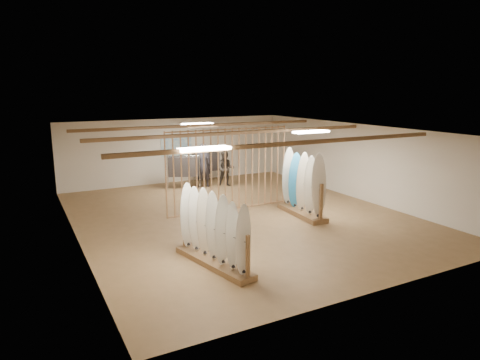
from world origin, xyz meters
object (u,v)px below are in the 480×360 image
shopper_b (226,166)px  rack_right (302,194)px  shopper_a (203,163)px  clothing_rack_b (206,162)px  rack_left (213,240)px  clothing_rack_a (184,167)px

shopper_b → rack_right: bearing=-56.7°
shopper_a → clothing_rack_b: bearing=-108.4°
shopper_a → shopper_b: size_ratio=1.23×
rack_left → rack_right: 4.86m
rack_right → clothing_rack_a: bearing=114.6°
shopper_a → rack_left: bearing=79.8°
shopper_a → rack_right: bearing=114.5°
shopper_b → shopper_a: bearing=-167.3°
rack_right → clothing_rack_a: rack_right is taller
rack_left → shopper_b: size_ratio=1.53×
rack_left → shopper_a: (3.00, 7.65, 0.43)m
rack_right → shopper_a: bearing=107.1°
clothing_rack_a → clothing_rack_b: bearing=53.6°
clothing_rack_b → rack_right: bearing=-72.1°
rack_right → clothing_rack_b: rack_right is taller
clothing_rack_a → clothing_rack_b: (1.33, 0.77, -0.01)m
rack_right → shopper_b: (-0.33, 5.01, 0.13)m
clothing_rack_a → shopper_b: (1.73, -0.41, -0.07)m
rack_right → shopper_b: size_ratio=1.32×
rack_right → clothing_rack_b: (-0.73, 6.19, 0.19)m
clothing_rack_a → shopper_a: 0.83m
shopper_b → clothing_rack_a: bearing=-163.8°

